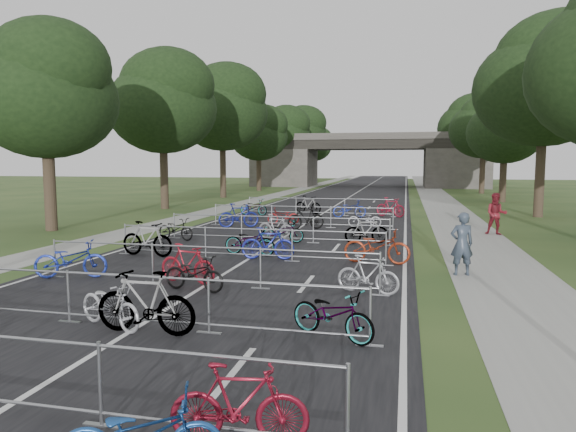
% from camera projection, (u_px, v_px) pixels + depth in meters
% --- Properties ---
extents(road, '(11.00, 140.00, 0.01)m').
position_uv_depth(road, '(356.00, 193.00, 55.22)').
color(road, black).
rests_on(road, ground).
extents(sidewalk_right, '(3.00, 140.00, 0.01)m').
position_uv_depth(sidewalk_right, '(433.00, 194.00, 53.43)').
color(sidewalk_right, gray).
rests_on(sidewalk_right, ground).
extents(sidewalk_left, '(2.00, 140.00, 0.01)m').
position_uv_depth(sidewalk_left, '(289.00, 192.00, 56.89)').
color(sidewalk_left, gray).
rests_on(sidewalk_left, ground).
extents(lane_markings, '(0.12, 140.00, 0.00)m').
position_uv_depth(lane_markings, '(356.00, 193.00, 55.22)').
color(lane_markings, silver).
rests_on(lane_markings, ground).
extents(overpass_bridge, '(31.00, 8.00, 7.05)m').
position_uv_depth(overpass_bridge, '(367.00, 160.00, 69.39)').
color(overpass_bridge, '#433F3B').
rests_on(overpass_bridge, ground).
extents(tree_left_0, '(6.72, 6.72, 10.25)m').
position_uv_depth(tree_left_0, '(46.00, 94.00, 24.05)').
color(tree_left_0, '#33261C').
rests_on(tree_left_0, ground).
extents(tree_left_1, '(7.56, 7.56, 11.53)m').
position_uv_depth(tree_left_1, '(163.00, 104.00, 35.60)').
color(tree_left_1, '#33261C').
rests_on(tree_left_1, ground).
extents(tree_right_1, '(8.18, 8.18, 12.47)m').
position_uv_depth(tree_right_1, '(547.00, 83.00, 30.08)').
color(tree_right_1, '#33261C').
rests_on(tree_right_1, ground).
extents(tree_left_2, '(8.40, 8.40, 12.81)m').
position_uv_depth(tree_left_2, '(223.00, 110.00, 47.14)').
color(tree_left_2, '#33261C').
rests_on(tree_left_2, ground).
extents(tree_right_2, '(6.16, 6.16, 9.39)m').
position_uv_depth(tree_right_2, '(507.00, 130.00, 41.91)').
color(tree_right_2, '#33261C').
rests_on(tree_right_2, ground).
extents(tree_left_3, '(6.72, 6.72, 10.25)m').
position_uv_depth(tree_left_3, '(259.00, 134.00, 58.95)').
color(tree_left_3, '#33261C').
rests_on(tree_left_3, ground).
extents(tree_right_3, '(7.17, 7.17, 10.93)m').
position_uv_depth(tree_right_3, '(485.00, 127.00, 53.44)').
color(tree_right_3, '#33261C').
rests_on(tree_right_3, ground).
extents(tree_left_4, '(7.56, 7.56, 11.53)m').
position_uv_depth(tree_left_4, '(284.00, 133.00, 70.49)').
color(tree_left_4, '#33261C').
rests_on(tree_left_4, ground).
extents(tree_right_4, '(8.18, 8.18, 12.47)m').
position_uv_depth(tree_right_4, '(471.00, 126.00, 64.97)').
color(tree_right_4, '#33261C').
rests_on(tree_right_4, ground).
extents(tree_left_5, '(8.40, 8.40, 12.81)m').
position_uv_depth(tree_left_5, '(301.00, 132.00, 82.04)').
color(tree_left_5, '#33261C').
rests_on(tree_left_5, ground).
extents(tree_right_5, '(6.16, 6.16, 9.39)m').
position_uv_depth(tree_right_5, '(461.00, 144.00, 76.80)').
color(tree_right_5, '#33261C').
rests_on(tree_right_5, ground).
extents(tree_left_6, '(6.72, 6.72, 10.25)m').
position_uv_depth(tree_left_6, '(314.00, 145.00, 93.84)').
color(tree_left_6, '#33261C').
rests_on(tree_left_6, ground).
extents(tree_right_6, '(7.17, 7.17, 10.93)m').
position_uv_depth(tree_right_6, '(454.00, 141.00, 88.33)').
color(tree_right_6, '#33261C').
rests_on(tree_right_6, ground).
extents(barrier_row_1, '(9.70, 0.08, 1.10)m').
position_uv_depth(barrier_row_1, '(136.00, 301.00, 10.19)').
color(barrier_row_1, gray).
rests_on(barrier_row_1, ground).
extents(barrier_row_2, '(9.70, 0.08, 1.10)m').
position_uv_depth(barrier_row_2, '(205.00, 266.00, 13.68)').
color(barrier_row_2, gray).
rests_on(barrier_row_2, ground).
extents(barrier_row_3, '(9.70, 0.08, 1.10)m').
position_uv_depth(barrier_row_3, '(248.00, 244.00, 17.36)').
color(barrier_row_3, gray).
rests_on(barrier_row_3, ground).
extents(barrier_row_4, '(9.70, 0.08, 1.10)m').
position_uv_depth(barrier_row_4, '(277.00, 229.00, 21.24)').
color(barrier_row_4, gray).
rests_on(barrier_row_4, ground).
extents(barrier_row_5, '(9.70, 0.08, 1.10)m').
position_uv_depth(barrier_row_5, '(301.00, 216.00, 26.08)').
color(barrier_row_5, gray).
rests_on(barrier_row_5, ground).
extents(barrier_row_6, '(9.70, 0.08, 1.10)m').
position_uv_depth(barrier_row_6, '(320.00, 207.00, 31.90)').
color(barrier_row_6, gray).
rests_on(barrier_row_6, ground).
extents(bike_3, '(1.69, 0.74, 0.98)m').
position_uv_depth(bike_3, '(239.00, 405.00, 5.94)').
color(bike_3, maroon).
rests_on(bike_3, ground).
extents(bike_5, '(1.91, 1.29, 0.95)m').
position_uv_depth(bike_5, '(110.00, 305.00, 10.17)').
color(bike_5, '#B8B9C1').
rests_on(bike_5, ground).
extents(bike_6, '(2.08, 0.63, 1.24)m').
position_uv_depth(bike_6, '(145.00, 303.00, 9.79)').
color(bike_6, gray).
rests_on(bike_6, ground).
extents(bike_7, '(1.89, 1.36, 0.95)m').
position_uv_depth(bike_7, '(333.00, 314.00, 9.55)').
color(bike_7, gray).
rests_on(bike_7, ground).
extents(bike_8, '(2.14, 1.31, 1.06)m').
position_uv_depth(bike_8, '(71.00, 260.00, 14.58)').
color(bike_8, '#1C2D9A').
rests_on(bike_8, ground).
extents(bike_9, '(1.87, 0.92, 1.08)m').
position_uv_depth(bike_9, '(187.00, 264.00, 13.92)').
color(bike_9, maroon).
rests_on(bike_9, ground).
extents(bike_10, '(1.81, 0.90, 0.91)m').
position_uv_depth(bike_10, '(194.00, 274.00, 13.11)').
color(bike_10, black).
rests_on(bike_10, ground).
extents(bike_11, '(1.67, 0.82, 0.97)m').
position_uv_depth(bike_11, '(368.00, 275.00, 12.83)').
color(bike_11, '#A9AAB1').
rests_on(bike_11, ground).
extents(bike_12, '(2.11, 0.85, 1.23)m').
position_uv_depth(bike_12, '(147.00, 239.00, 17.93)').
color(bike_12, gray).
rests_on(bike_12, ground).
extents(bike_13, '(1.97, 0.87, 1.00)m').
position_uv_depth(bike_13, '(250.00, 241.00, 18.15)').
color(bike_13, gray).
rests_on(bike_13, ground).
extents(bike_14, '(1.87, 0.69, 1.10)m').
position_uv_depth(bike_14, '(268.00, 244.00, 17.33)').
color(bike_14, navy).
rests_on(bike_14, ground).
extents(bike_15, '(2.20, 0.90, 1.13)m').
position_uv_depth(bike_15, '(377.00, 247.00, 16.66)').
color(bike_15, maroon).
rests_on(bike_15, ground).
extents(bike_16, '(1.90, 1.06, 0.95)m').
position_uv_depth(bike_16, '(176.00, 229.00, 21.73)').
color(bike_16, black).
rests_on(bike_16, ground).
extents(bike_17, '(1.87, 1.10, 1.08)m').
position_uv_depth(bike_17, '(276.00, 227.00, 21.77)').
color(bike_17, '#9999A0').
rests_on(bike_17, ground).
extents(bike_18, '(1.83, 1.01, 0.91)m').
position_uv_depth(bike_18, '(282.00, 232.00, 20.92)').
color(bike_18, gray).
rests_on(bike_18, ground).
extents(bike_19, '(1.85, 1.00, 1.07)m').
position_uv_depth(bike_19, '(366.00, 231.00, 20.75)').
color(bike_19, gray).
rests_on(bike_19, ground).
extents(bike_20, '(2.09, 1.38, 1.22)m').
position_uv_depth(bike_20, '(239.00, 216.00, 25.85)').
color(bike_20, navy).
rests_on(bike_20, ground).
extents(bike_21, '(1.77, 0.94, 0.88)m').
position_uv_depth(bike_21, '(283.00, 216.00, 27.32)').
color(bike_21, maroon).
rests_on(bike_21, ground).
extents(bike_22, '(1.90, 1.45, 1.14)m').
position_uv_depth(bike_22, '(306.00, 218.00, 25.08)').
color(bike_22, black).
rests_on(bike_22, ground).
extents(bike_23, '(1.70, 0.68, 0.87)m').
position_uv_depth(bike_23, '(365.00, 219.00, 25.91)').
color(bike_23, '#98999F').
rests_on(bike_23, ground).
extents(bike_24, '(2.05, 1.20, 1.02)m').
position_uv_depth(bike_24, '(254.00, 207.00, 31.82)').
color(bike_24, gray).
rests_on(bike_24, ground).
extents(bike_25, '(1.99, 1.25, 1.16)m').
position_uv_depth(bike_25, '(308.00, 205.00, 32.76)').
color(bike_25, gray).
rests_on(bike_25, ground).
extents(bike_26, '(2.12, 1.25, 1.05)m').
position_uv_depth(bike_26, '(349.00, 209.00, 30.59)').
color(bike_26, '#1C2E9B').
rests_on(bike_26, ground).
extents(bike_27, '(1.97, 1.43, 1.17)m').
position_uv_depth(bike_27, '(390.00, 207.00, 30.88)').
color(bike_27, maroon).
rests_on(bike_27, ground).
extents(pedestrian_a, '(0.76, 0.59, 1.85)m').
position_uv_depth(pedestrian_a, '(462.00, 244.00, 14.90)').
color(pedestrian_a, '#323C4B').
rests_on(pedestrian_a, ground).
extents(pedestrian_b, '(1.02, 0.84, 1.90)m').
position_uv_depth(pedestrian_b, '(496.00, 214.00, 23.22)').
color(pedestrian_b, maroon).
rests_on(pedestrian_b, ground).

